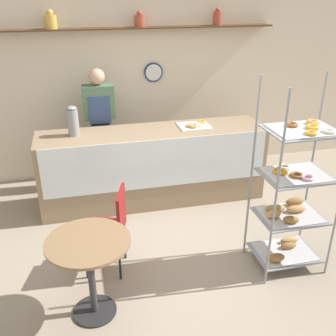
{
  "coord_description": "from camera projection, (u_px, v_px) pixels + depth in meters",
  "views": [
    {
      "loc": [
        -0.89,
        -3.25,
        2.58
      ],
      "look_at": [
        0.0,
        0.44,
        0.82
      ],
      "focal_mm": 42.0,
      "sensor_mm": 36.0,
      "label": 1
    }
  ],
  "objects": [
    {
      "name": "ground_plane",
      "position": [
        178.0,
        255.0,
        4.14
      ],
      "size": [
        14.0,
        14.0,
        0.0
      ],
      "primitive_type": "plane",
      "color": "gray"
    },
    {
      "name": "cafe_table",
      "position": [
        90.0,
        260.0,
        3.19
      ],
      "size": [
        0.69,
        0.69,
        0.75
      ],
      "color": "#262628",
      "rests_on": "ground_plane"
    },
    {
      "name": "back_wall",
      "position": [
        138.0,
        80.0,
        5.57
      ],
      "size": [
        10.0,
        0.3,
        2.7
      ],
      "color": "beige",
      "rests_on": "ground_plane"
    },
    {
      "name": "pastry_rack",
      "position": [
        292.0,
        196.0,
        3.72
      ],
      "size": [
        0.67,
        0.52,
        1.88
      ],
      "color": "gray",
      "rests_on": "ground_plane"
    },
    {
      "name": "coffee_carafe",
      "position": [
        73.0,
        121.0,
        4.61
      ],
      "size": [
        0.13,
        0.13,
        0.36
      ],
      "color": "gray",
      "rests_on": "display_counter"
    },
    {
      "name": "display_counter",
      "position": [
        153.0,
        166.0,
        5.03
      ],
      "size": [
        2.83,
        0.66,
        0.96
      ],
      "color": "#937A5B",
      "rests_on": "ground_plane"
    },
    {
      "name": "person_worker",
      "position": [
        100.0,
        125.0,
        5.24
      ],
      "size": [
        0.4,
        0.23,
        1.64
      ],
      "color": "#282833",
      "rests_on": "ground_plane"
    },
    {
      "name": "cafe_chair",
      "position": [
        113.0,
        222.0,
        3.73
      ],
      "size": [
        0.47,
        0.47,
        0.87
      ],
      "rotation": [
        0.0,
        0.0,
        4.43
      ],
      "color": "black",
      "rests_on": "ground_plane"
    },
    {
      "name": "donut_tray_counter",
      "position": [
        195.0,
        125.0,
        4.97
      ],
      "size": [
        0.39,
        0.33,
        0.05
      ],
      "color": "silver",
      "rests_on": "display_counter"
    }
  ]
}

